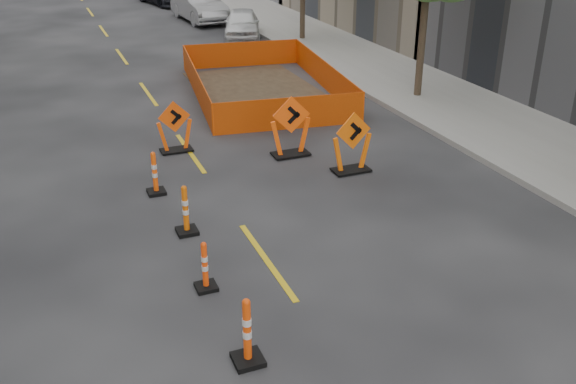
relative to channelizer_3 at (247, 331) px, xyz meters
name	(u,v)px	position (x,y,z in m)	size (l,w,h in m)	color
sidewalk_right	(432,95)	(10.27, 10.65, -0.49)	(4.00, 90.00, 0.15)	gray
channelizer_3	(247,331)	(0.00, 0.00, 0.00)	(0.45, 0.45, 1.14)	#E24109
channelizer_4	(205,266)	(-0.06, 2.14, -0.09)	(0.37, 0.37, 0.95)	#F53F0A
channelizer_5	(185,210)	(0.12, 4.29, -0.03)	(0.42, 0.42, 1.08)	#D75709
channelizer_6	(155,173)	(-0.09, 6.43, -0.05)	(0.41, 0.41, 1.04)	#F64C0A
chevron_sign_left	(175,127)	(0.95, 8.90, 0.15)	(0.95, 0.57, 1.43)	#E84809
chevron_sign_center	(291,126)	(3.72, 7.46, 0.26)	(1.10, 0.66, 1.65)	#FF500A
chevron_sign_right	(352,142)	(4.73, 5.90, 0.22)	(1.05, 0.63, 1.57)	#ED5C09
safety_fence	(262,79)	(5.01, 13.29, -0.08)	(4.58, 7.80, 0.97)	#DF410B
parked_car_near	(242,24)	(7.25, 22.31, 0.12)	(1.63, 4.05, 1.38)	white
parked_car_mid	(199,6)	(6.50, 27.44, 0.26)	(1.75, 5.02, 1.65)	#9A9A9F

